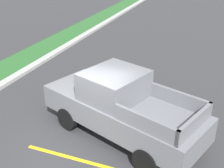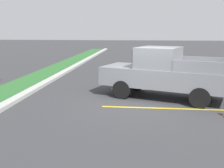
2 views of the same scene
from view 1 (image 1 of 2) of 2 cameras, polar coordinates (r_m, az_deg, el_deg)
ground_plane at (r=8.85m, az=-6.10°, el=-12.13°), size 120.00×120.00×0.00m
parking_line_near at (r=8.10m, az=-1.91°, el=-16.15°), size 0.12×4.80×0.01m
parking_line_far at (r=10.47m, az=4.67°, el=-5.42°), size 0.12×4.80×0.01m
pickup_truck_main at (r=8.69m, az=1.69°, el=-4.45°), size 3.58×5.55×2.10m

